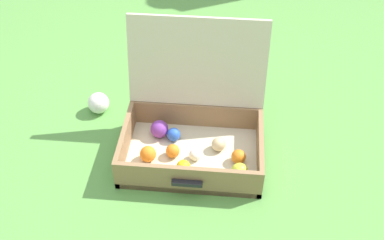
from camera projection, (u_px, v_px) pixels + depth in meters
ground_plane at (179, 166)px, 1.82m from camera, size 16.00×16.00×0.00m
open_suitcase at (193, 128)px, 1.82m from camera, size 0.54×0.47×0.48m
stray_ball_on_grass at (99, 103)px, 2.03m from camera, size 0.09×0.09×0.09m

